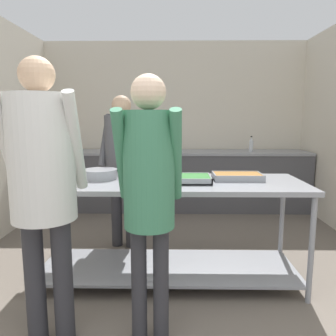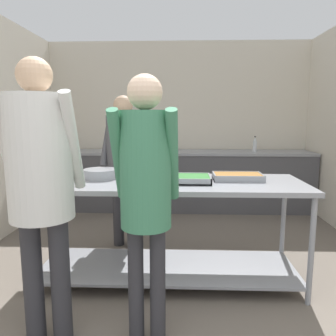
{
  "view_description": "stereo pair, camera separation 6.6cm",
  "coord_description": "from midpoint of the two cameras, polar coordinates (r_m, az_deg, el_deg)",
  "views": [
    {
      "loc": [
        -0.02,
        -1.15,
        1.45
      ],
      "look_at": [
        -0.06,
        1.71,
        1.0
      ],
      "focal_mm": 35.0,
      "sensor_mm": 36.0,
      "label": 1
    },
    {
      "loc": [
        0.05,
        -1.15,
        1.45
      ],
      "look_at": [
        -0.06,
        1.71,
        1.0
      ],
      "focal_mm": 35.0,
      "sensor_mm": 36.0,
      "label": 2
    }
  ],
  "objects": [
    {
      "name": "wall_rear",
      "position": [
        5.46,
        0.76,
        7.55
      ],
      "size": [
        4.3,
        0.06,
        2.65
      ],
      "color": "beige",
      "rests_on": "ground_plane"
    },
    {
      "name": "cook_behind_counter",
      "position": [
        3.62,
        -8.44,
        2.15
      ],
      "size": [
        0.52,
        0.4,
        1.68
      ],
      "color": "#2D2D33",
      "rests_on": "ground_plane"
    },
    {
      "name": "serving_tray_roast",
      "position": [
        2.96,
        11.36,
        -1.47
      ],
      "size": [
        0.43,
        0.27,
        0.05
      ],
      "color": "gray",
      "rests_on": "serving_counter"
    },
    {
      "name": "serving_counter",
      "position": [
        2.89,
        -0.69,
        -8.03
      ],
      "size": [
        2.33,
        0.8,
        0.9
      ],
      "color": "gray",
      "rests_on": "ground_plane"
    },
    {
      "name": "plate_stack",
      "position": [
        2.65,
        -5.39,
        -2.56
      ],
      "size": [
        0.28,
        0.28,
        0.05
      ],
      "color": "white",
      "rests_on": "serving_counter"
    },
    {
      "name": "back_counter",
      "position": [
        5.19,
        0.73,
        -2.1
      ],
      "size": [
        4.14,
        0.65,
        0.92
      ],
      "color": "#4C4C51",
      "rests_on": "ground_plane"
    },
    {
      "name": "guest_serving_left",
      "position": [
        2.14,
        -21.83,
        -0.95
      ],
      "size": [
        0.5,
        0.39,
        1.8
      ],
      "color": "#2D2D33",
      "rests_on": "ground_plane"
    },
    {
      "name": "water_bottle",
      "position": [
        5.19,
        13.93,
        3.98
      ],
      "size": [
        0.06,
        0.06,
        0.24
      ],
      "color": "silver",
      "rests_on": "back_counter"
    },
    {
      "name": "serving_tray_vegetables",
      "position": [
        2.79,
        2.65,
        -1.9
      ],
      "size": [
        0.41,
        0.31,
        0.05
      ],
      "color": "gray",
      "rests_on": "serving_counter"
    },
    {
      "name": "guest_serving_right",
      "position": [
        2.0,
        -4.26,
        -2.26
      ],
      "size": [
        0.41,
        0.33,
        1.7
      ],
      "color": "#2D2D33",
      "rests_on": "ground_plane"
    },
    {
      "name": "sauce_pan",
      "position": [
        2.99,
        -12.3,
        -0.96
      ],
      "size": [
        0.45,
        0.31,
        0.08
      ],
      "color": "gray",
      "rests_on": "serving_counter"
    }
  ]
}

